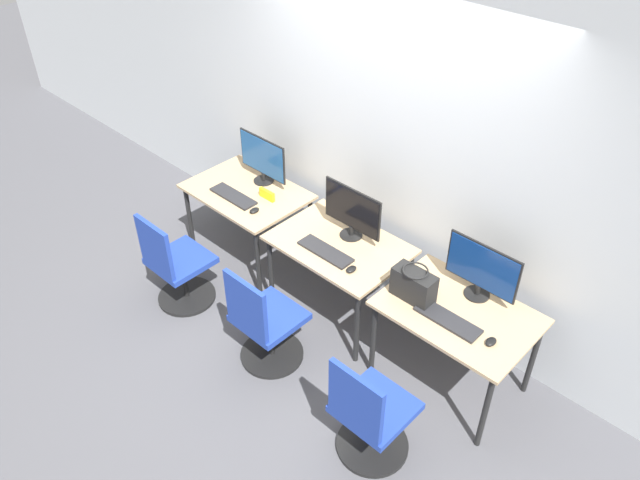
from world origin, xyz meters
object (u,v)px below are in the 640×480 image
Objects in this scene: monitor_left at (263,159)px; keyboard_center at (325,251)px; office_chair_center at (264,326)px; handbag at (414,285)px; mouse_left at (254,210)px; keyboard_right at (448,320)px; monitor_right at (482,270)px; keyboard_left at (233,196)px; mouse_center at (351,269)px; office_chair_left at (176,269)px; office_chair_right at (369,418)px; monitor_center at (352,211)px; mouse_right at (491,342)px.

monitor_left is 1.17× the size of keyboard_center.
handbag is at bearing 39.62° from office_chair_center.
mouse_left is 0.20× the size of keyboard_right.
monitor_right is at bearing 47.04° from handbag.
mouse_left is (0.29, -0.02, 0.01)m from keyboard_left.
mouse_center is 0.79m from keyboard_right.
mouse_left is 0.10× the size of office_chair_left.
monitor_center is at bearing 136.15° from office_chair_right.
keyboard_right is at bearing 3.87° from mouse_center.
keyboard_center is (0.00, -0.29, -0.22)m from monitor_center.
office_chair_right is (2.06, -0.04, 0.00)m from office_chair_left.
office_chair_left is 1.64× the size of monitor_center.
mouse_center is at bearing -176.21° from mouse_right.
handbag reaches higher than keyboard_center.
keyboard_center is at bearing -160.64° from monitor_right.
keyboard_center is at bearing 32.86° from office_chair_left.
office_chair_right is (1.03, -0.99, -0.57)m from monitor_center.
keyboard_left is at bearing 175.31° from mouse_left.
mouse_center is (0.28, -0.03, 0.01)m from keyboard_center.
mouse_center is at bearing -171.03° from handbag.
monitor_center is 1.17× the size of keyboard_center.
monitor_center reaches higher than keyboard_right.
office_chair_left is at bearing -110.98° from mouse_left.
mouse_right is (2.40, 0.71, 0.36)m from office_chair_left.
monitor_right reaches higher than mouse_right.
monitor_left is at bearing 163.99° from mouse_center.
monitor_center and monitor_right have the same top height.
mouse_right is at bearing -10.13° from monitor_center.
monitor_right is at bearing 90.00° from keyboard_right.
office_chair_right is (-0.04, -1.08, -0.57)m from monitor_right.
monitor_left is 1.17× the size of keyboard_left.
monitor_center reaches higher than office_chair_right.
mouse_left is 1.00× the size of mouse_right.
office_chair_center is at bearing -30.98° from keyboard_left.
mouse_right is at bearing -0.36° from handbag.
monitor_center reaches higher than handbag.
monitor_right is at bearing 41.86° from office_chair_center.
mouse_left is at bearing -4.69° from keyboard_left.
monitor_right is at bearing 19.36° from keyboard_center.
office_chair_center reaches higher than mouse_center.
monitor_left is 1.17m from office_chair_left.
mouse_center is (1.06, -0.02, 0.00)m from mouse_left.
office_chair_right reaches higher than keyboard_right.
keyboard_right is 0.31m from mouse_right.
keyboard_right is (1.85, 0.04, -0.01)m from mouse_left.
office_chair_left is at bearing 178.96° from office_chair_right.
keyboard_right is at bearing 1.17° from mouse_left.
mouse_center is at bearing -48.78° from monitor_center.
office_chair_right is at bearing -1.04° from office_chair_left.
office_chair_left and office_chair_right have the same top height.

